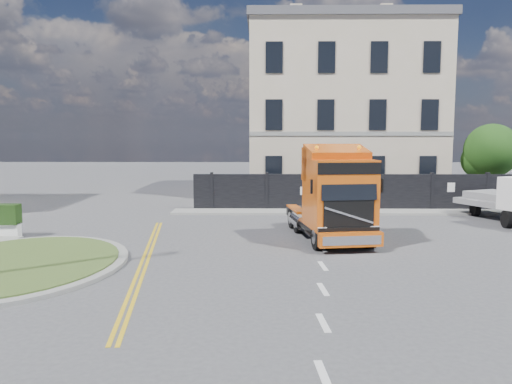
{
  "coord_description": "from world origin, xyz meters",
  "views": [
    {
      "loc": [
        0.75,
        -18.11,
        4.06
      ],
      "look_at": [
        0.5,
        2.01,
        1.8
      ],
      "focal_mm": 35.0,
      "sensor_mm": 36.0,
      "label": 1
    }
  ],
  "objects": [
    {
      "name": "ground",
      "position": [
        0.0,
        0.0,
        0.0
      ],
      "size": [
        120.0,
        120.0,
        0.0
      ],
      "primitive_type": "plane",
      "color": "#424244",
      "rests_on": "ground"
    },
    {
      "name": "tree",
      "position": [
        14.38,
        12.1,
        3.05
      ],
      "size": [
        3.2,
        3.2,
        4.8
      ],
      "color": "#382619",
      "rests_on": "ground"
    },
    {
      "name": "pavement_far",
      "position": [
        6.0,
        8.1,
        0.06
      ],
      "size": [
        20.0,
        1.6,
        0.12
      ],
      "primitive_type": "cube",
      "color": "gray",
      "rests_on": "ground"
    },
    {
      "name": "hoarding_fence",
      "position": [
        6.55,
        9.0,
        1.0
      ],
      "size": [
        18.8,
        0.25,
        2.0
      ],
      "color": "black",
      "rests_on": "ground"
    },
    {
      "name": "georgian_building",
      "position": [
        6.0,
        16.5,
        5.77
      ],
      "size": [
        12.3,
        10.3,
        12.8
      ],
      "color": "beige",
      "rests_on": "ground"
    },
    {
      "name": "truck",
      "position": [
        3.53,
        0.87,
        1.62
      ],
      "size": [
        3.1,
        6.31,
        3.63
      ],
      "rotation": [
        0.0,
        0.0,
        0.15
      ],
      "color": "black",
      "rests_on": "ground"
    },
    {
      "name": "traffic_island",
      "position": [
        -7.0,
        -3.0,
        0.08
      ],
      "size": [
        6.8,
        6.8,
        0.17
      ],
      "color": "gray",
      "rests_on": "ground"
    }
  ]
}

